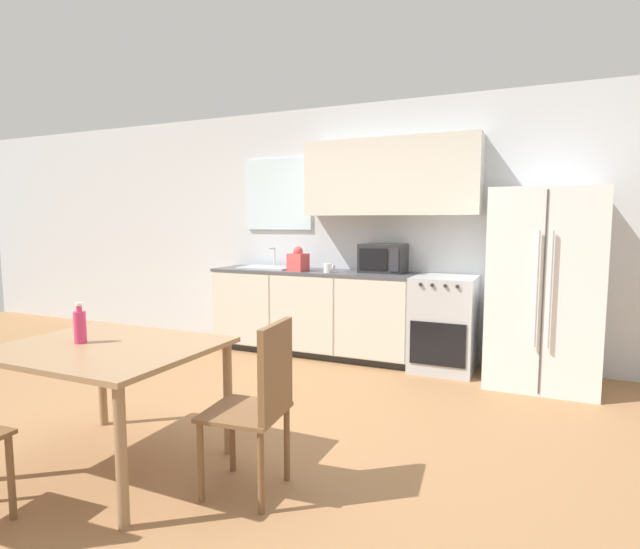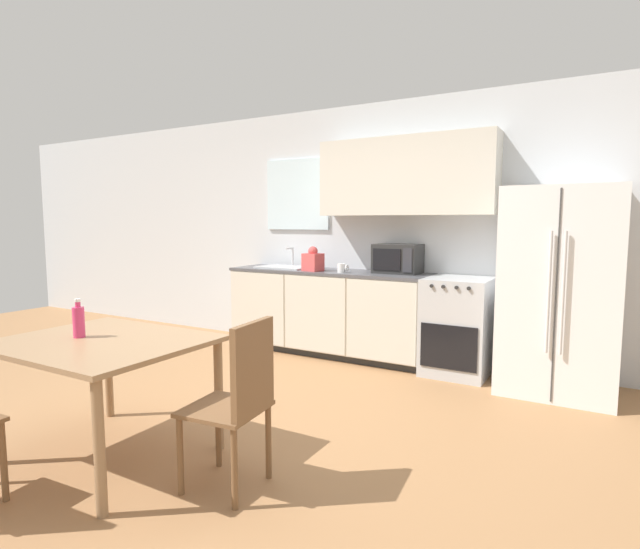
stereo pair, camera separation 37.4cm
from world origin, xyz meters
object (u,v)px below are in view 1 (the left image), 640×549
(microwave, at_px, (383,258))
(oven_range, at_px, (444,323))
(coffee_mug, at_px, (328,268))
(drink_bottle, at_px, (80,326))
(dining_table, at_px, (107,360))
(dining_chair_side, at_px, (261,396))
(refrigerator, at_px, (543,288))

(microwave, bearing_deg, oven_range, -9.95)
(coffee_mug, bearing_deg, drink_bottle, -99.33)
(dining_table, height_order, dining_chair_side, dining_chair_side)
(coffee_mug, xyz_separation_m, drink_bottle, (-0.44, -2.68, -0.13))
(coffee_mug, distance_m, dining_chair_side, 2.68)
(refrigerator, bearing_deg, dining_table, -130.40)
(refrigerator, height_order, dining_table, refrigerator)
(refrigerator, relative_size, coffee_mug, 15.10)
(dining_table, bearing_deg, oven_range, 62.74)
(microwave, xyz_separation_m, dining_chair_side, (0.20, -2.79, -0.53))
(oven_range, distance_m, drink_bottle, 3.26)
(refrigerator, height_order, coffee_mug, refrigerator)
(microwave, bearing_deg, refrigerator, -7.25)
(microwave, relative_size, dining_table, 0.39)
(microwave, bearing_deg, dining_chair_side, -85.99)
(oven_range, relative_size, coffee_mug, 8.01)
(oven_range, bearing_deg, dining_chair_side, -99.82)
(oven_range, distance_m, microwave, 0.91)
(dining_chair_side, bearing_deg, dining_table, 90.45)
(refrigerator, xyz_separation_m, drink_bottle, (-2.48, -2.73, -0.03))
(oven_range, height_order, microwave, microwave)
(coffee_mug, bearing_deg, oven_range, 6.34)
(oven_range, bearing_deg, drink_bottle, -119.85)
(coffee_mug, height_order, drink_bottle, coffee_mug)
(microwave, bearing_deg, coffee_mug, -154.36)
(dining_table, distance_m, dining_chair_side, 0.98)
(coffee_mug, bearing_deg, refrigerator, 1.45)
(dining_chair_side, bearing_deg, drink_bottle, 90.79)
(drink_bottle, bearing_deg, coffee_mug, 80.67)
(oven_range, relative_size, refrigerator, 0.53)
(oven_range, distance_m, dining_table, 3.14)
(dining_table, relative_size, drink_bottle, 4.95)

